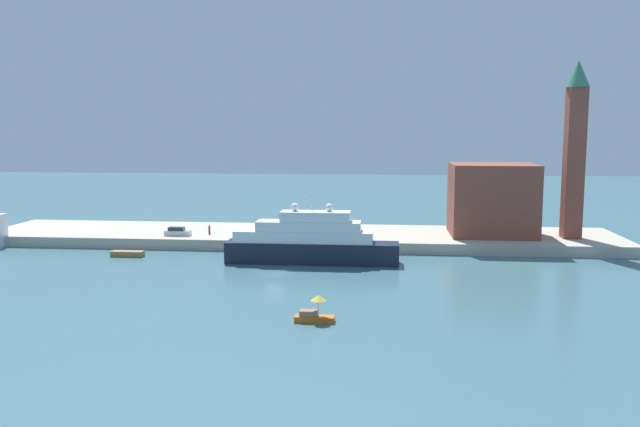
% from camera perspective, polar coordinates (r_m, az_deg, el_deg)
% --- Properties ---
extents(ground, '(400.00, 400.00, 0.00)m').
position_cam_1_polar(ground, '(90.46, -4.01, -5.30)').
color(ground, '#3D6670').
extents(quay_dock, '(110.00, 20.28, 1.80)m').
position_cam_1_polar(quay_dock, '(115.67, -1.83, -2.04)').
color(quay_dock, '#B7AD99').
rests_on(quay_dock, ground).
extents(large_yacht, '(25.71, 4.51, 10.33)m').
position_cam_1_polar(large_yacht, '(97.18, -0.88, -2.53)').
color(large_yacht, black).
rests_on(large_yacht, ground).
extents(small_motorboat, '(4.14, 1.63, 2.85)m').
position_cam_1_polar(small_motorboat, '(68.25, -0.49, -8.66)').
color(small_motorboat, '#C66019').
rests_on(small_motorboat, ground).
extents(work_barge, '(5.05, 1.55, 0.88)m').
position_cam_1_polar(work_barge, '(106.70, -16.45, -3.39)').
color(work_barge, olive).
rests_on(work_barge, ground).
extents(harbor_building, '(14.04, 12.34, 12.15)m').
position_cam_1_polar(harbor_building, '(115.47, 14.80, 1.19)').
color(harbor_building, brown).
rests_on(harbor_building, quay_dock).
extents(bell_tower, '(3.83, 3.83, 29.11)m').
position_cam_1_polar(bell_tower, '(115.42, 21.36, 5.73)').
color(bell_tower, brown).
rests_on(bell_tower, quay_dock).
extents(parked_car, '(4.35, 1.61, 1.46)m').
position_cam_1_polar(parked_car, '(113.81, -12.34, -1.58)').
color(parked_car, silver).
rests_on(parked_car, quay_dock).
extents(person_figure, '(0.36, 0.36, 1.58)m').
position_cam_1_polar(person_figure, '(114.45, -9.64, -1.42)').
color(person_figure, maroon).
rests_on(person_figure, quay_dock).
extents(mooring_bollard, '(0.47, 0.47, 0.87)m').
position_cam_1_polar(mooring_bollard, '(106.62, -2.89, -2.13)').
color(mooring_bollard, black).
rests_on(mooring_bollard, quay_dock).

